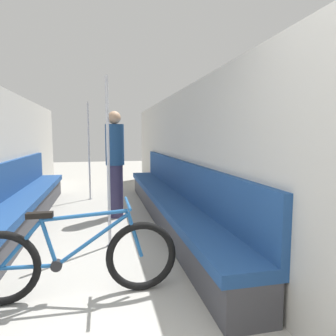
{
  "coord_description": "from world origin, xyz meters",
  "views": [
    {
      "loc": [
        0.09,
        -0.94,
        1.34
      ],
      "look_at": [
        0.95,
        2.93,
        0.91
      ],
      "focal_mm": 32.0,
      "sensor_mm": 36.0,
      "label": 1
    }
  ],
  "objects_px": {
    "bench_seat_row_left": "(16,210)",
    "passenger_standing": "(115,163)",
    "grab_pole_far": "(89,153)",
    "grab_pole_near": "(108,165)",
    "bicycle": "(74,260)",
    "bench_seat_row_right": "(169,202)"
  },
  "relations": [
    {
      "from": "grab_pole_far",
      "to": "bench_seat_row_left",
      "type": "bearing_deg",
      "value": -115.25
    },
    {
      "from": "passenger_standing",
      "to": "grab_pole_near",
      "type": "bearing_deg",
      "value": -72.98
    },
    {
      "from": "bench_seat_row_left",
      "to": "bench_seat_row_right",
      "type": "distance_m",
      "value": 2.21
    },
    {
      "from": "bicycle",
      "to": "grab_pole_near",
      "type": "distance_m",
      "value": 1.35
    },
    {
      "from": "grab_pole_near",
      "to": "passenger_standing",
      "type": "relative_size",
      "value": 1.17
    },
    {
      "from": "grab_pole_far",
      "to": "passenger_standing",
      "type": "height_order",
      "value": "grab_pole_far"
    },
    {
      "from": "bench_seat_row_right",
      "to": "grab_pole_far",
      "type": "bearing_deg",
      "value": 122.75
    },
    {
      "from": "bicycle",
      "to": "passenger_standing",
      "type": "bearing_deg",
      "value": 62.92
    },
    {
      "from": "bicycle",
      "to": "passenger_standing",
      "type": "distance_m",
      "value": 2.56
    },
    {
      "from": "passenger_standing",
      "to": "bench_seat_row_right",
      "type": "bearing_deg",
      "value": -6.36
    },
    {
      "from": "bench_seat_row_right",
      "to": "bicycle",
      "type": "xyz_separation_m",
      "value": [
        -1.26,
        -2.0,
        0.02
      ]
    },
    {
      "from": "grab_pole_near",
      "to": "bench_seat_row_left",
      "type": "bearing_deg",
      "value": 145.61
    },
    {
      "from": "bench_seat_row_left",
      "to": "grab_pole_far",
      "type": "xyz_separation_m",
      "value": [
        0.93,
        1.98,
        0.69
      ]
    },
    {
      "from": "grab_pole_far",
      "to": "bench_seat_row_right",
      "type": "bearing_deg",
      "value": -57.25
    },
    {
      "from": "grab_pole_far",
      "to": "passenger_standing",
      "type": "bearing_deg",
      "value": -73.02
    },
    {
      "from": "bench_seat_row_left",
      "to": "passenger_standing",
      "type": "xyz_separation_m",
      "value": [
        1.4,
        0.45,
        0.6
      ]
    },
    {
      "from": "bench_seat_row_left",
      "to": "bicycle",
      "type": "height_order",
      "value": "bench_seat_row_left"
    },
    {
      "from": "bicycle",
      "to": "grab_pole_far",
      "type": "height_order",
      "value": "grab_pole_far"
    },
    {
      "from": "bench_seat_row_left",
      "to": "passenger_standing",
      "type": "bearing_deg",
      "value": 17.9
    },
    {
      "from": "bicycle",
      "to": "passenger_standing",
      "type": "xyz_separation_m",
      "value": [
        0.45,
        2.45,
        0.57
      ]
    },
    {
      "from": "grab_pole_far",
      "to": "passenger_standing",
      "type": "relative_size",
      "value": 1.17
    },
    {
      "from": "bicycle",
      "to": "bench_seat_row_left",
      "type": "bearing_deg",
      "value": 98.73
    }
  ]
}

